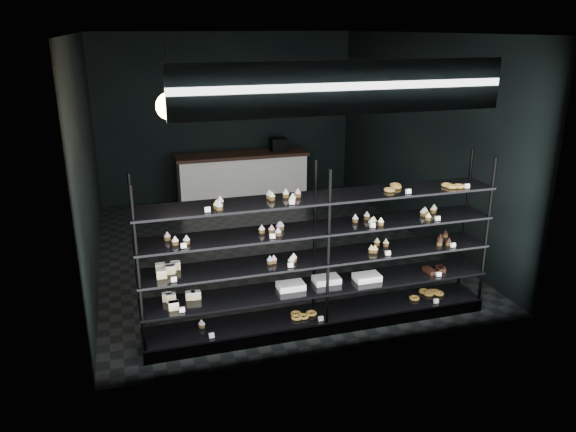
# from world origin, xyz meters

# --- Properties ---
(room) EXTENTS (5.01, 6.01, 3.20)m
(room) POSITION_xyz_m (0.00, 0.00, 1.60)
(room) COLOR black
(room) RESTS_ON ground
(display_shelf) EXTENTS (4.00, 0.50, 1.91)m
(display_shelf) POSITION_xyz_m (-0.06, -2.45, 0.63)
(display_shelf) COLOR black
(display_shelf) RESTS_ON room
(signage) EXTENTS (3.30, 0.05, 0.50)m
(signage) POSITION_xyz_m (0.00, -2.93, 2.75)
(signage) COLOR #0F0D44
(signage) RESTS_ON room
(pendant_lamp) EXTENTS (0.30, 0.30, 0.88)m
(pendant_lamp) POSITION_xyz_m (-1.49, -1.47, 2.45)
(pendant_lamp) COLOR black
(pendant_lamp) RESTS_ON room
(service_counter) EXTENTS (2.54, 0.65, 1.23)m
(service_counter) POSITION_xyz_m (0.17, 2.50, 0.50)
(service_counter) COLOR silver
(service_counter) RESTS_ON room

